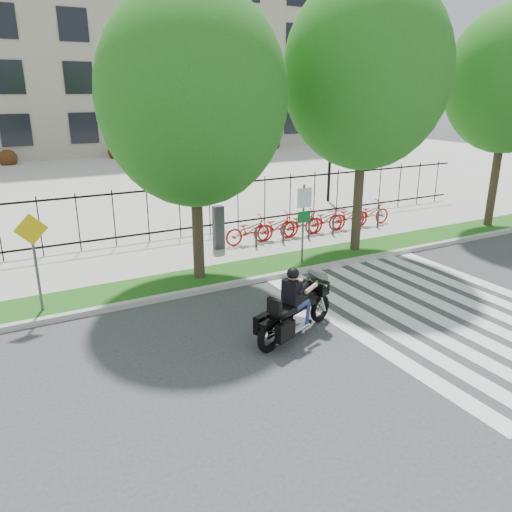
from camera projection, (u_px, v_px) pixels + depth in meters
name	position (u px, v px, depth m)	size (l,w,h in m)	color
ground	(278.00, 358.00, 10.51)	(120.00, 120.00, 0.00)	#333336
curb	(204.00, 290.00, 13.92)	(60.00, 0.20, 0.15)	#ACA9A2
grass_verge	(192.00, 280.00, 14.63)	(60.00, 1.50, 0.15)	#195114
sidewalk	(165.00, 256.00, 16.72)	(60.00, 3.50, 0.15)	#ADACA2
plaza	(76.00, 179.00, 31.40)	(80.00, 34.00, 0.10)	#ADACA2
crosswalk_stripes	(442.00, 312.00, 12.67)	(5.70, 8.00, 0.01)	silver
iron_fence	(148.00, 214.00, 17.84)	(30.00, 0.06, 2.00)	black
office_building	(26.00, 37.00, 44.92)	(60.00, 21.90, 20.15)	#9F9880
lamp_post_right	(331.00, 138.00, 24.02)	(1.06, 0.70, 4.25)	black
street_tree_1	(193.00, 97.00, 13.11)	(5.06, 5.06, 7.96)	#31251B
street_tree_2	(366.00, 73.00, 15.49)	(5.22, 5.22, 8.75)	#31251B
street_tree_3	(509.00, 80.00, 18.62)	(4.71, 4.71, 8.30)	#31251B
bike_share_station	(312.00, 221.00, 18.91)	(7.81, 0.87, 1.50)	#2D2D33
sign_pole_regulatory	(304.00, 214.00, 15.40)	(0.50, 0.09, 2.50)	#59595B
sign_pole_warning	(34.00, 250.00, 11.94)	(0.78, 0.09, 2.49)	#59595B
motorcycle_rider	(296.00, 308.00, 11.28)	(2.53, 1.33, 2.05)	black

